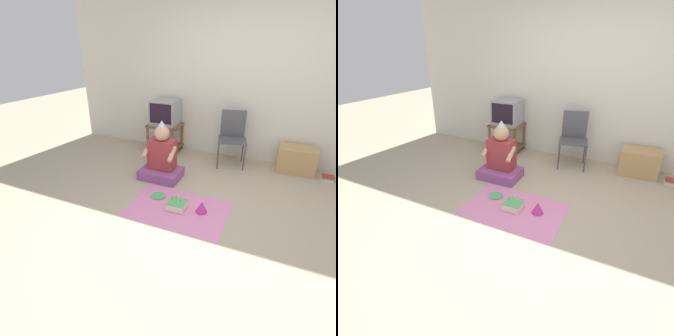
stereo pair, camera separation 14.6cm
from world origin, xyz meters
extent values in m
plane|color=tan|center=(0.00, 0.00, 0.00)|extent=(16.00, 16.00, 0.00)
cube|color=beige|center=(0.00, 2.09, 1.27)|extent=(6.40, 0.06, 2.55)
cube|color=brown|center=(-1.30, 1.82, 0.49)|extent=(0.56, 0.49, 0.03)
cube|color=brown|center=(-1.30, 1.82, 0.09)|extent=(0.56, 0.49, 0.02)
cylinder|color=brown|center=(-1.55, 1.60, 0.25)|extent=(0.04, 0.04, 0.50)
cylinder|color=brown|center=(-1.06, 1.60, 0.25)|extent=(0.04, 0.04, 0.50)
cylinder|color=brown|center=(-1.55, 2.03, 0.25)|extent=(0.04, 0.04, 0.50)
cylinder|color=brown|center=(-1.06, 2.03, 0.25)|extent=(0.04, 0.04, 0.50)
cube|color=#99999E|center=(-1.30, 1.83, 0.72)|extent=(0.46, 0.41, 0.43)
cube|color=black|center=(-1.30, 1.62, 0.73)|extent=(0.40, 0.01, 0.33)
cube|color=#4C4C51|center=(-0.07, 1.65, 0.43)|extent=(0.51, 0.47, 0.02)
cube|color=#4C4C51|center=(-0.11, 1.82, 0.65)|extent=(0.38, 0.11, 0.44)
cylinder|color=#4C4C51|center=(-0.22, 1.43, 0.21)|extent=(0.02, 0.02, 0.43)
cylinder|color=#4C4C51|center=(0.17, 1.52, 0.21)|extent=(0.02, 0.02, 0.43)
cylinder|color=#4C4C51|center=(-0.30, 1.77, 0.21)|extent=(0.02, 0.02, 0.43)
cylinder|color=#4C4C51|center=(0.09, 1.86, 0.21)|extent=(0.02, 0.02, 0.43)
cube|color=tan|center=(0.90, 1.84, 0.20)|extent=(0.54, 0.39, 0.39)
cube|color=beige|center=(1.35, 1.69, 0.01)|extent=(0.15, 0.12, 0.03)
cube|color=#60936B|center=(1.35, 1.69, 0.04)|extent=(0.14, 0.12, 0.02)
cube|color=#B72D28|center=(1.36, 1.69, 0.06)|extent=(0.15, 0.11, 0.03)
cube|color=#8C4C8C|center=(-0.90, 0.79, 0.07)|extent=(0.58, 0.44, 0.14)
cube|color=#993338|center=(-0.90, 0.83, 0.36)|extent=(0.38, 0.24, 0.43)
sphere|color=tan|center=(-0.90, 0.83, 0.67)|extent=(0.22, 0.22, 0.22)
cone|color=silver|center=(-0.90, 0.83, 0.81)|extent=(0.12, 0.12, 0.09)
cylinder|color=tan|center=(-1.10, 0.73, 0.43)|extent=(0.06, 0.23, 0.19)
cylinder|color=tan|center=(-0.71, 0.73, 0.43)|extent=(0.06, 0.23, 0.19)
cube|color=pink|center=(-0.37, 0.12, 0.00)|extent=(1.19, 0.82, 0.01)
cube|color=#F4E0C6|center=(-0.38, 0.13, 0.05)|extent=(0.21, 0.21, 0.08)
cube|color=#4CB266|center=(-0.38, 0.13, 0.09)|extent=(0.21, 0.21, 0.01)
cylinder|color=#E58CCC|center=(-0.32, 0.12, 0.12)|extent=(0.01, 0.01, 0.07)
sphere|color=#FFCC4C|center=(-0.32, 0.12, 0.16)|extent=(0.01, 0.01, 0.01)
cylinder|color=#EA4C4C|center=(-0.35, 0.18, 0.12)|extent=(0.01, 0.01, 0.07)
sphere|color=#FFCC4C|center=(-0.35, 0.18, 0.16)|extent=(0.01, 0.01, 0.01)
cylinder|color=#66C666|center=(-0.41, 0.18, 0.12)|extent=(0.01, 0.01, 0.07)
sphere|color=#FFCC4C|center=(-0.41, 0.18, 0.16)|extent=(0.01, 0.01, 0.01)
cylinder|color=#4C7FE5|center=(-0.44, 0.13, 0.12)|extent=(0.01, 0.01, 0.07)
sphere|color=#FFCC4C|center=(-0.44, 0.13, 0.16)|extent=(0.01, 0.01, 0.01)
cylinder|color=yellow|center=(-0.40, 0.07, 0.12)|extent=(0.01, 0.01, 0.07)
sphere|color=#FFCC4C|center=(-0.40, 0.07, 0.16)|extent=(0.01, 0.01, 0.01)
cylinder|color=yellow|center=(-0.35, 0.08, 0.12)|extent=(0.01, 0.01, 0.07)
sphere|color=#FFCC4C|center=(-0.35, 0.08, 0.16)|extent=(0.01, 0.01, 0.01)
cone|color=#CC338C|center=(-0.09, 0.17, 0.08)|extent=(0.14, 0.14, 0.14)
cylinder|color=#4CB266|center=(-0.70, 0.28, 0.01)|extent=(0.19, 0.19, 0.01)
camera|label=1|loc=(0.60, -2.34, 1.80)|focal=28.00mm
camera|label=2|loc=(0.73, -2.27, 1.80)|focal=28.00mm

